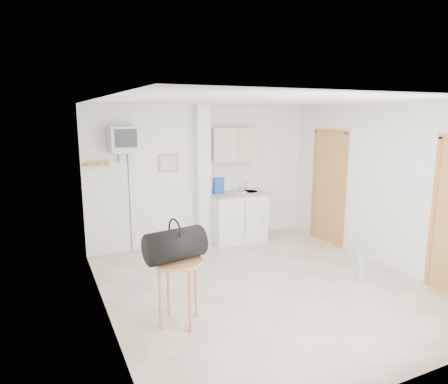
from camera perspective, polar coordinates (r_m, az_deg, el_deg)
name	(u,v)px	position (r m, az deg, el deg)	size (l,w,h in m)	color
ground	(265,286)	(5.69, 5.92, -13.23)	(4.50, 4.50, 0.00)	#BEB198
room_envelope	(279,174)	(5.45, 7.93, 2.54)	(4.24, 4.54, 2.55)	white
kitchenette	(237,198)	(7.38, 1.84, -0.91)	(1.03, 0.58, 2.10)	white
crt_television	(123,140)	(6.58, -14.19, 7.25)	(0.44, 0.45, 2.15)	slate
round_table	(178,271)	(4.53, -6.56, -11.15)	(0.55, 0.55, 0.76)	#C47E4C
duffel_bag	(175,245)	(4.43, -7.02, -7.48)	(0.70, 0.47, 0.48)	black
water_bottle	(362,267)	(6.20, 19.08, -10.04)	(0.12, 0.12, 0.37)	#9AB5CE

